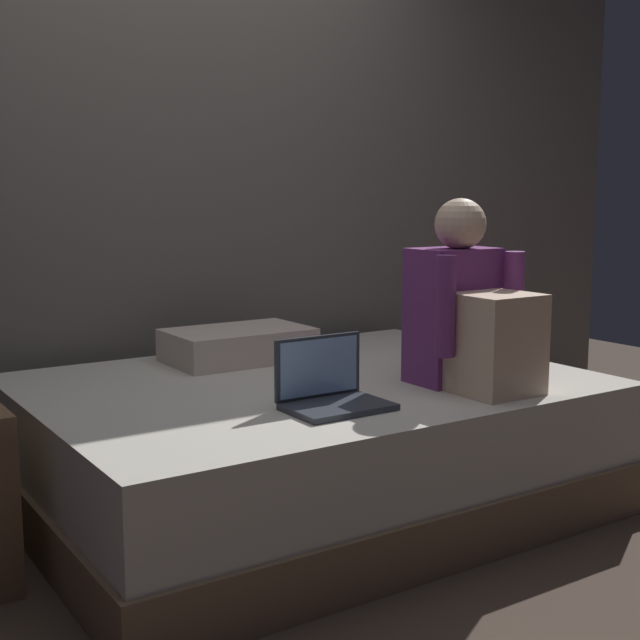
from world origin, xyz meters
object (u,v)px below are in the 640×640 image
bed (309,442)px  person_sitting (470,316)px  laptop (330,390)px  pillow (238,345)px

bed → person_sitting: size_ratio=3.05×
bed → person_sitting: 0.75m
bed → person_sitting: person_sitting is taller
bed → laptop: 0.51m
laptop → pillow: laptop is taller
bed → pillow: pillow is taller
person_sitting → bed: bearing=135.7°
laptop → person_sitting: bearing=-1.9°
bed → laptop: (-0.16, -0.38, 0.29)m
laptop → pillow: (0.11, 0.83, 0.01)m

